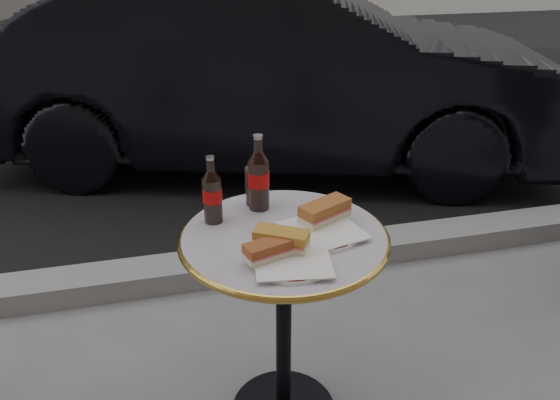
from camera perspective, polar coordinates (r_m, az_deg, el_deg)
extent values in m
cube|color=black|center=(6.54, -10.59, 12.47)|extent=(40.00, 8.00, 0.00)
cube|color=gray|center=(2.71, -4.29, -6.80)|extent=(40.00, 0.20, 0.12)
cylinder|color=white|center=(1.47, 1.31, -6.40)|extent=(0.27, 0.27, 0.01)
cylinder|color=white|center=(1.60, 4.44, -3.40)|extent=(0.23, 0.23, 0.01)
cube|color=#974926|center=(1.46, -1.18, -5.31)|extent=(0.15, 0.10, 0.05)
cube|color=#B8802E|center=(1.50, 0.14, -4.22)|extent=(0.16, 0.14, 0.05)
cube|color=#A15B28|center=(1.64, 4.70, -1.25)|extent=(0.18, 0.14, 0.06)
cylinder|color=black|center=(1.75, -2.64, 1.48)|extent=(0.07, 0.07, 0.13)
imported|color=black|center=(3.85, -0.67, 13.34)|extent=(2.52, 4.26, 1.32)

